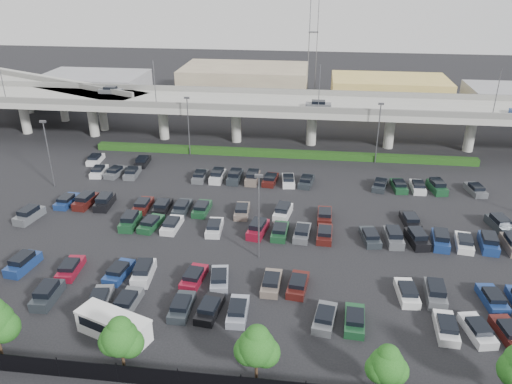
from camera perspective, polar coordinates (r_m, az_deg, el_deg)
ground at (r=64.60m, az=1.15°, el=-3.71°), size 280.00×280.00×0.00m
overpass at (r=91.84m, az=3.18°, el=9.68°), size 150.00×13.00×15.80m
on_ramp at (r=117.59m, az=-23.01°, el=11.09°), size 50.93×30.13×8.80m
hedge at (r=87.12m, az=2.89°, el=4.41°), size 66.00×1.60×1.10m
fence at (r=41.70m, az=-3.26°, el=-21.07°), size 70.00×0.10×2.00m
tree_row at (r=40.83m, az=-1.88°, el=-17.15°), size 65.07×3.66×5.94m
shuttle_bus at (r=48.01m, az=-15.96°, el=-14.38°), size 7.45×4.74×2.27m
parked_cars at (r=61.84m, az=0.83°, el=-4.45°), size 63.07×41.59×1.67m
light_poles at (r=64.21m, az=-2.28°, el=2.25°), size 66.90×48.38×10.30m
distant_buildings at (r=121.55m, az=10.25°, el=11.51°), size 138.00×24.00×9.00m
comm_tower at (r=131.40m, az=6.61°, el=17.96°), size 2.40×2.40×30.00m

